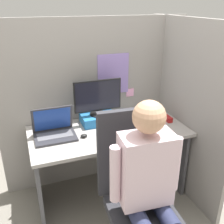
# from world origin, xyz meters

# --- Properties ---
(ground_plane) EXTENTS (12.00, 12.00, 0.00)m
(ground_plane) POSITION_xyz_m (0.00, 0.00, 0.00)
(ground_plane) COLOR slate
(cubicle_panel_back) EXTENTS (1.92, 0.05, 1.67)m
(cubicle_panel_back) POSITION_xyz_m (0.00, 0.70, 0.84)
(cubicle_panel_back) COLOR gray
(cubicle_panel_back) RESTS_ON ground
(cubicle_panel_right) EXTENTS (0.04, 1.31, 1.67)m
(cubicle_panel_right) POSITION_xyz_m (0.73, 0.27, 0.83)
(cubicle_panel_right) COLOR gray
(cubicle_panel_right) RESTS_ON ground
(desk) EXTENTS (1.42, 0.68, 0.71)m
(desk) POSITION_xyz_m (0.00, 0.34, 0.53)
(desk) COLOR #9E9993
(desk) RESTS_ON ground
(paper_box) EXTENTS (0.32, 0.22, 0.09)m
(paper_box) POSITION_xyz_m (-0.04, 0.52, 0.75)
(paper_box) COLOR #236BAD
(paper_box) RESTS_ON desk
(monitor) EXTENTS (0.45, 0.16, 0.34)m
(monitor) POSITION_xyz_m (-0.04, 0.52, 0.97)
(monitor) COLOR black
(monitor) RESTS_ON paper_box
(laptop) EXTENTS (0.35, 0.26, 0.26)m
(laptop) POSITION_xyz_m (-0.48, 0.38, 0.76)
(laptop) COLOR #2D2D33
(laptop) RESTS_ON desk
(mouse) EXTENTS (0.06, 0.04, 0.03)m
(mouse) POSITION_xyz_m (-0.25, 0.28, 0.72)
(mouse) COLOR black
(mouse) RESTS_ON desk
(stapler) EXTENTS (0.05, 0.13, 0.05)m
(stapler) POSITION_xyz_m (0.60, 0.33, 0.73)
(stapler) COLOR #A31919
(stapler) RESTS_ON desk
(carrot_toy) EXTENTS (0.04, 0.12, 0.04)m
(carrot_toy) POSITION_xyz_m (0.24, 0.09, 0.73)
(carrot_toy) COLOR orange
(carrot_toy) RESTS_ON desk
(office_chair) EXTENTS (0.53, 0.58, 1.11)m
(office_chair) POSITION_xyz_m (-0.03, -0.31, 0.55)
(office_chair) COLOR #2D2D33
(office_chair) RESTS_ON ground
(person) EXTENTS (0.48, 0.41, 1.27)m
(person) POSITION_xyz_m (-0.02, -0.48, 0.74)
(person) COLOR #282D4C
(person) RESTS_ON ground
(coffee_mug) EXTENTS (0.08, 0.08, 0.10)m
(coffee_mug) POSITION_xyz_m (0.26, 0.48, 0.76)
(coffee_mug) COLOR #232328
(coffee_mug) RESTS_ON desk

